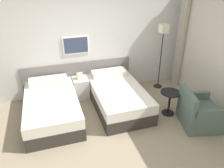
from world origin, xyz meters
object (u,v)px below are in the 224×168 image
at_px(bed_near_door, 52,107).
at_px(floor_lamp, 163,38).
at_px(armchair, 198,114).
at_px(nightstand, 81,87).
at_px(bed_near_window, 118,96).
at_px(side_table, 170,99).

height_order(bed_near_door, floor_lamp, floor_lamp).
bearing_deg(floor_lamp, armchair, -90.95).
relative_size(bed_near_door, nightstand, 2.90).
bearing_deg(bed_near_window, armchair, -40.63).
distance_m(nightstand, side_table, 2.23).
bearing_deg(side_table, bed_near_window, 147.53).
bearing_deg(nightstand, armchair, -41.21).
bearing_deg(nightstand, bed_near_window, -42.24).
relative_size(bed_near_window, floor_lamp, 1.10).
bearing_deg(floor_lamp, nightstand, 177.60).
xyz_separation_m(bed_near_door, floor_lamp, (2.95, 0.61, 1.15)).
bearing_deg(floor_lamp, bed_near_door, -168.40).
distance_m(bed_near_window, side_table, 1.21).
bearing_deg(armchair, bed_near_window, 63.86).
xyz_separation_m(nightstand, armchair, (2.15, -1.89, -0.00)).
xyz_separation_m(nightstand, side_table, (1.78, -1.34, 0.12)).
bearing_deg(side_table, floor_lamp, 72.16).
bearing_deg(nightstand, bed_near_door, -137.76).
relative_size(bed_near_door, floor_lamp, 1.10).
xyz_separation_m(floor_lamp, armchair, (-0.03, -1.79, -1.14)).
distance_m(bed_near_door, floor_lamp, 3.22).
xyz_separation_m(floor_lamp, side_table, (-0.40, -1.25, -1.02)).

